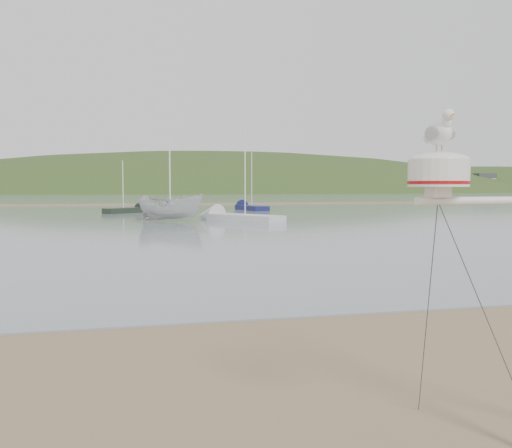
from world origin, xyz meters
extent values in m
plane|color=brown|center=(0.00, 0.00, 0.00)|extent=(560.00, 560.00, 0.00)
cube|color=slate|center=(0.00, 132.00, 0.02)|extent=(560.00, 256.00, 0.04)
cube|color=brown|center=(0.00, 70.00, 0.07)|extent=(560.00, 7.00, 0.07)
ellipsoid|color=#263A17|center=(40.00, 235.00, -22.00)|extent=(400.00, 180.00, 80.00)
ellipsoid|color=#263A17|center=(180.00, 235.00, -15.40)|extent=(300.00, 135.00, 56.00)
cube|color=beige|center=(-36.00, 196.00, 4.00)|extent=(8.40, 6.30, 8.00)
cube|color=beige|center=(-10.00, 196.00, 4.00)|extent=(8.40, 6.30, 8.00)
cube|color=beige|center=(16.00, 196.00, 4.00)|extent=(8.40, 6.30, 8.00)
cube|color=beige|center=(42.00, 196.00, 4.00)|extent=(8.40, 6.30, 8.00)
cube|color=beige|center=(68.00, 196.00, 4.00)|extent=(8.40, 6.30, 8.00)
cube|color=beige|center=(94.00, 196.00, 4.00)|extent=(8.40, 6.30, 8.00)
cube|color=beige|center=(120.00, 196.00, 4.00)|extent=(8.40, 6.30, 8.00)
cube|color=beige|center=(146.00, 196.00, 4.00)|extent=(8.40, 6.30, 8.00)
cylinder|color=white|center=(3.87, -1.64, 2.47)|extent=(1.39, 0.08, 0.08)
cube|color=white|center=(3.39, -1.64, 2.55)|extent=(0.17, 0.17, 0.10)
cylinder|color=white|center=(3.39, -1.64, 2.71)|extent=(0.54, 0.54, 0.24)
cylinder|color=#9E0B0D|center=(3.39, -1.64, 2.63)|extent=(0.55, 0.55, 0.03)
ellipsoid|color=white|center=(3.39, -1.64, 2.83)|extent=(0.54, 0.54, 0.15)
cylinder|color=tan|center=(3.37, -1.64, 2.94)|extent=(0.01, 0.01, 0.08)
cylinder|color=tan|center=(3.42, -1.64, 2.94)|extent=(0.01, 0.01, 0.08)
ellipsoid|color=white|center=(3.39, -1.64, 3.07)|extent=(0.18, 0.29, 0.21)
ellipsoid|color=#AFB2B8|center=(3.31, -1.65, 3.07)|extent=(0.06, 0.23, 0.14)
ellipsoid|color=#AFB2B8|center=(3.47, -1.65, 3.07)|extent=(0.06, 0.23, 0.14)
cone|color=white|center=(3.39, -1.49, 3.04)|extent=(0.10, 0.09, 0.10)
ellipsoid|color=white|center=(3.39, -1.75, 3.16)|extent=(0.09, 0.09, 0.13)
sphere|color=white|center=(3.39, -1.78, 3.22)|extent=(0.10, 0.10, 0.10)
cone|color=gold|center=(3.39, -1.83, 3.21)|extent=(0.02, 0.05, 0.02)
imported|color=silver|center=(3.47, 34.05, 2.65)|extent=(2.73, 2.71, 5.22)
cube|color=#161A4D|center=(13.26, 50.50, 0.29)|extent=(2.83, 5.40, 0.50)
cone|color=#161A4D|center=(12.47, 53.70, 0.29)|extent=(2.03, 2.15, 1.65)
cylinder|color=white|center=(13.26, 50.50, 3.38)|extent=(0.08, 0.08, 5.67)
cube|color=silver|center=(8.74, 32.36, 0.29)|extent=(5.16, 6.06, 0.50)
cone|color=silver|center=(6.44, 35.51, 0.29)|extent=(2.83, 2.87, 1.95)
cylinder|color=white|center=(8.74, 32.36, 3.88)|extent=(0.08, 0.08, 6.69)
cube|color=black|center=(-0.06, 47.07, 0.29)|extent=(3.92, 3.67, 0.50)
cone|color=black|center=(1.90, 48.80, 0.29)|extent=(1.93, 1.92, 1.30)
cylinder|color=white|center=(-0.06, 47.07, 2.78)|extent=(0.08, 0.08, 4.48)
camera|label=1|loc=(0.70, -6.02, 2.60)|focal=38.00mm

